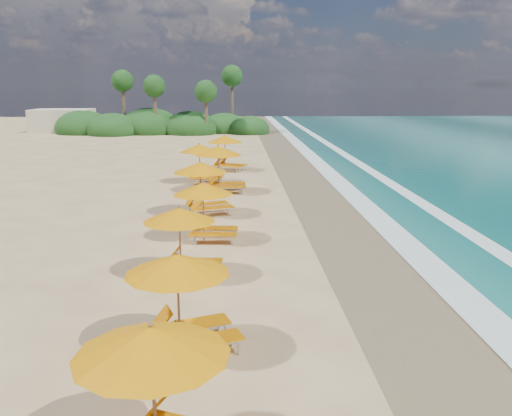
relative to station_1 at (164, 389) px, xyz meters
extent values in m
plane|color=#D7B97E|center=(1.88, 12.50, -1.34)|extent=(160.00, 160.00, 0.00)
cube|color=#7C694A|center=(5.88, 12.50, -1.34)|extent=(4.00, 160.00, 0.01)
cube|color=white|center=(7.38, 12.50, -1.31)|extent=(1.20, 160.00, 0.01)
cube|color=white|center=(10.38, 12.50, -1.32)|extent=(0.80, 160.00, 0.01)
cylinder|color=olive|center=(-0.17, 0.07, -0.20)|extent=(0.06, 0.06, 2.29)
cone|color=orange|center=(-0.17, 0.07, 0.76)|extent=(3.06, 3.06, 0.46)
sphere|color=olive|center=(-0.17, 0.07, 1.01)|extent=(0.08, 0.08, 0.08)
cylinder|color=olive|center=(-0.17, 3.72, -0.24)|extent=(0.06, 0.06, 2.21)
cone|color=orange|center=(-0.17, 3.72, 0.68)|extent=(2.91, 2.91, 0.44)
sphere|color=olive|center=(-0.17, 3.72, 0.93)|extent=(0.08, 0.08, 0.08)
cylinder|color=olive|center=(-0.60, 8.46, -0.27)|extent=(0.05, 0.05, 2.13)
cone|color=orange|center=(-0.60, 8.46, 0.61)|extent=(2.32, 2.32, 0.43)
sphere|color=olive|center=(-0.60, 8.46, 0.85)|extent=(0.08, 0.08, 0.08)
cylinder|color=olive|center=(-0.11, 12.36, -0.25)|extent=(0.05, 0.05, 2.18)
cone|color=orange|center=(-0.11, 12.36, 0.66)|extent=(2.37, 2.37, 0.44)
sphere|color=olive|center=(-0.11, 12.36, 0.90)|extent=(0.08, 0.08, 0.08)
cylinder|color=olive|center=(-0.45, 16.44, -0.16)|extent=(0.06, 0.06, 2.37)
cone|color=orange|center=(-0.45, 16.44, 0.83)|extent=(3.06, 3.06, 0.48)
sphere|color=olive|center=(-0.45, 16.44, 1.09)|extent=(0.08, 0.08, 0.08)
cylinder|color=olive|center=(0.21, 21.60, -0.09)|extent=(0.06, 0.06, 2.51)
cone|color=orange|center=(0.21, 21.60, 0.96)|extent=(2.63, 2.63, 0.50)
sphere|color=olive|center=(0.21, 21.60, 1.24)|extent=(0.09, 0.09, 0.09)
cylinder|color=olive|center=(-0.99, 24.42, -0.19)|extent=(0.06, 0.06, 2.29)
cone|color=orange|center=(-0.99, 24.42, 0.76)|extent=(2.74, 2.74, 0.46)
sphere|color=olive|center=(-0.99, 24.42, 1.01)|extent=(0.08, 0.08, 0.08)
cylinder|color=olive|center=(0.43, 29.25, -0.16)|extent=(0.06, 0.06, 2.36)
cone|color=orange|center=(0.43, 29.25, 0.81)|extent=(3.23, 3.23, 0.47)
sphere|color=olive|center=(0.43, 29.25, 1.08)|extent=(0.08, 0.08, 0.08)
ellipsoid|color=#163D14|center=(-4.12, 57.50, -0.72)|extent=(6.40, 6.40, 4.16)
ellipsoid|color=#163D14|center=(-9.12, 58.50, -0.64)|extent=(7.20, 7.20, 4.68)
ellipsoid|color=#163D14|center=(-13.12, 56.50, -0.76)|extent=(6.00, 6.00, 3.90)
ellipsoid|color=#163D14|center=(-0.12, 59.50, -0.80)|extent=(5.60, 5.60, 3.64)
ellipsoid|color=#163D14|center=(-17.12, 58.50, -0.70)|extent=(6.60, 6.60, 4.29)
ellipsoid|color=#163D14|center=(2.88, 57.50, -0.85)|extent=(5.00, 5.00, 3.25)
cylinder|color=brown|center=(-2.12, 55.50, 1.16)|extent=(0.36, 0.36, 5.00)
sphere|color=#163D14|center=(-2.12, 55.50, 3.66)|extent=(2.60, 2.60, 2.60)
cylinder|color=brown|center=(-8.12, 56.50, 1.46)|extent=(0.36, 0.36, 5.60)
sphere|color=#163D14|center=(-8.12, 56.50, 4.26)|extent=(2.60, 2.60, 2.60)
cylinder|color=brown|center=(-12.12, 58.50, 1.76)|extent=(0.36, 0.36, 6.20)
sphere|color=#163D14|center=(-12.12, 58.50, 4.86)|extent=(2.60, 2.60, 2.60)
cylinder|color=brown|center=(0.88, 59.50, 2.06)|extent=(0.36, 0.36, 6.80)
sphere|color=#163D14|center=(0.88, 59.50, 5.46)|extent=(2.60, 2.60, 2.60)
cube|color=beige|center=(-20.12, 60.50, 0.06)|extent=(7.00, 5.00, 2.80)
camera|label=1|loc=(1.07, -7.17, 4.42)|focal=37.44mm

